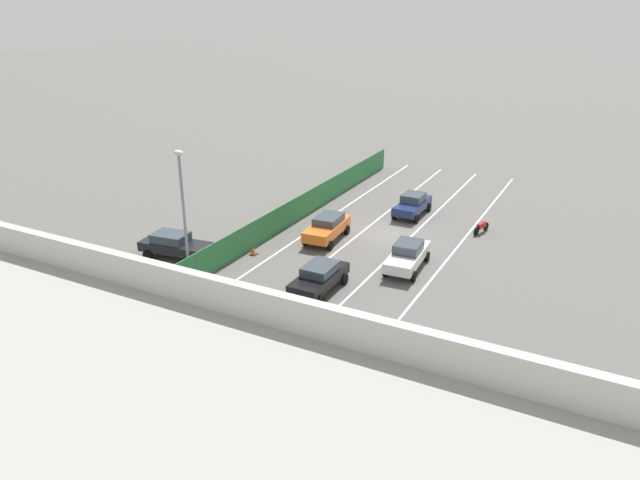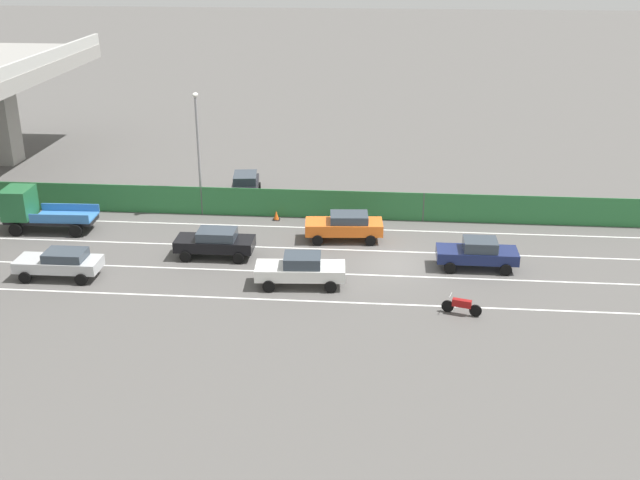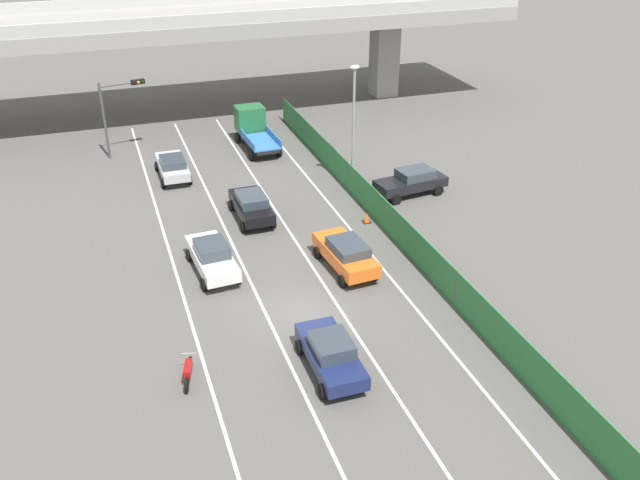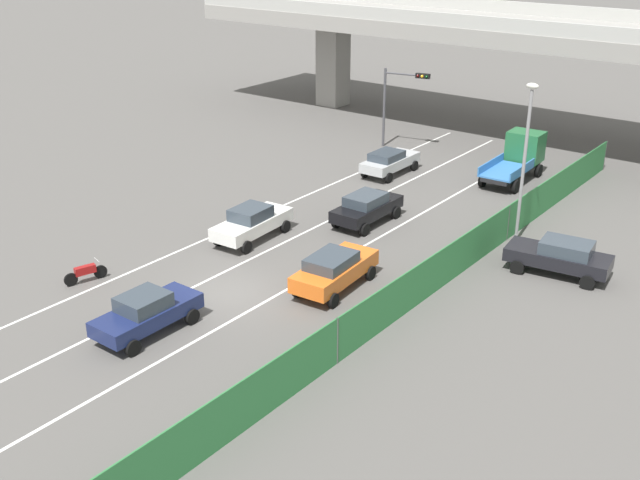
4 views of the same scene
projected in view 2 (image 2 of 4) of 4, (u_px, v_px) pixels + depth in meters
name	position (u px, v px, depth m)	size (l,w,h in m)	color
ground_plane	(397.00, 263.00, 42.67)	(300.00, 300.00, 0.00)	#565451
lane_line_left_edge	(288.00, 300.00, 38.41)	(0.14, 46.91, 0.01)	silver
lane_line_mid_left	(296.00, 272.00, 41.54)	(0.14, 46.91, 0.01)	silver
lane_line_mid_right	(303.00, 248.00, 44.67)	(0.14, 46.91, 0.01)	silver
lane_line_right_edge	(309.00, 228.00, 47.80)	(0.14, 46.91, 0.01)	silver
green_fence	(311.00, 204.00, 49.13)	(0.10, 43.01, 1.87)	#2D753D
car_sedan_white	(301.00, 269.00, 39.72)	(2.18, 4.76, 1.70)	white
car_taxi_orange	(345.00, 225.00, 45.57)	(2.29, 4.71, 1.66)	orange
car_sedan_navy	(478.00, 253.00, 41.77)	(1.94, 4.38, 1.67)	navy
car_sedan_black	(215.00, 242.00, 43.22)	(2.00, 4.42, 1.62)	black
car_sedan_silver	(60.00, 262.00, 40.64)	(1.96, 4.46, 1.53)	#B7BABC
flatbed_truck_blue	(33.00, 209.00, 46.90)	(2.46, 5.50, 2.69)	black
motorcycle	(462.00, 305.00, 36.87)	(0.76, 1.90, 0.93)	black
parked_sedan_dark	(245.00, 185.00, 52.80)	(4.73, 2.44, 1.65)	black
street_lamp	(198.00, 142.00, 48.70)	(0.60, 0.36, 7.88)	gray
traffic_cone	(276.00, 216.00, 48.98)	(0.47, 0.47, 0.60)	orange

